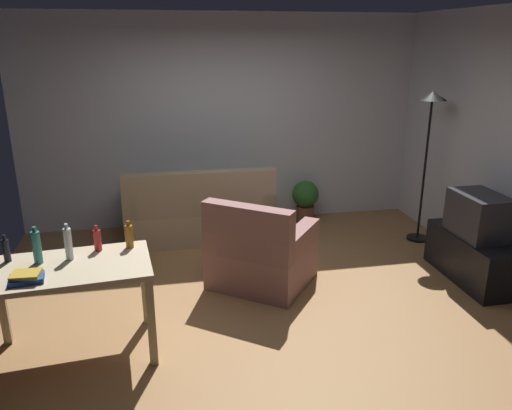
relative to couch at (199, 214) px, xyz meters
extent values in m
cube|color=#9E7042|center=(0.40, -1.59, -0.32)|extent=(5.20, 4.40, 0.02)
cube|color=silver|center=(0.40, 0.61, 1.04)|extent=(5.20, 0.10, 2.70)
cube|color=tan|center=(0.00, 0.06, -0.11)|extent=(1.79, 0.84, 0.40)
cube|color=tan|center=(0.00, -0.28, 0.35)|extent=(1.79, 0.16, 0.52)
cube|color=tan|center=(0.81, 0.06, 0.20)|extent=(0.16, 0.84, 0.22)
cube|color=tan|center=(-0.81, 0.06, 0.20)|extent=(0.16, 0.84, 0.22)
cube|color=black|center=(2.65, -1.69, -0.07)|extent=(0.44, 1.10, 0.48)
cube|color=#2D2D33|center=(2.65, -1.69, 0.39)|extent=(0.40, 0.60, 0.44)
cube|color=black|center=(2.86, -1.69, 0.39)|extent=(0.01, 0.52, 0.36)
cylinder|color=black|center=(2.65, -0.58, -0.29)|extent=(0.26, 0.26, 0.03)
cylinder|color=black|center=(2.65, -0.58, 0.56)|extent=(0.03, 0.03, 1.68)
cone|color=black|center=(2.65, -0.58, 1.45)|extent=(0.32, 0.32, 0.10)
cube|color=#C6B28E|center=(-1.16, -2.27, 0.43)|extent=(1.26, 0.81, 0.04)
cube|color=tan|center=(-0.58, -2.52, 0.05)|extent=(0.07, 0.07, 0.72)
cube|color=tan|center=(-1.75, -2.01, 0.05)|extent=(0.07, 0.07, 0.72)
cube|color=tan|center=(-0.63, -1.90, 0.05)|extent=(0.07, 0.07, 0.72)
cylinder|color=brown|center=(1.45, 0.31, -0.20)|extent=(0.24, 0.24, 0.22)
sphere|color=#2D6B28|center=(1.45, 0.31, 0.08)|extent=(0.36, 0.36, 0.36)
cube|color=#996B66|center=(0.52, -1.33, -0.11)|extent=(1.22, 1.21, 0.40)
cube|color=#8C625D|center=(0.32, -1.61, 0.35)|extent=(0.82, 0.67, 0.52)
cube|color=#926661|center=(0.82, -1.56, 0.20)|extent=(0.63, 0.77, 0.22)
cube|color=#926661|center=(0.23, -1.11, 0.20)|extent=(0.63, 0.77, 0.22)
cylinder|color=black|center=(-1.62, -2.10, 0.54)|extent=(0.05, 0.05, 0.18)
cylinder|color=black|center=(-1.62, -2.10, 0.65)|extent=(0.02, 0.02, 0.04)
cylinder|color=teal|center=(-1.39, -2.17, 0.58)|extent=(0.06, 0.06, 0.25)
cylinder|color=teal|center=(-1.39, -2.17, 0.72)|extent=(0.03, 0.03, 0.04)
cylinder|color=silver|center=(-1.16, -2.15, 0.58)|extent=(0.06, 0.06, 0.25)
cylinder|color=silver|center=(-1.16, -2.15, 0.72)|extent=(0.03, 0.03, 0.04)
cylinder|color=#AD2323|center=(-0.97, -2.01, 0.54)|extent=(0.06, 0.06, 0.17)
cylinder|color=#AD2323|center=(-0.97, -2.01, 0.64)|extent=(0.03, 0.03, 0.04)
cylinder|color=#9E6019|center=(-0.72, -2.00, 0.55)|extent=(0.06, 0.06, 0.19)
cylinder|color=#9E6019|center=(-0.72, -2.00, 0.66)|extent=(0.03, 0.03, 0.04)
cube|color=navy|center=(-1.40, -2.48, 0.47)|extent=(0.25, 0.19, 0.04)
cube|color=#B7932D|center=(-1.41, -2.48, 0.51)|extent=(0.20, 0.16, 0.03)
camera|label=1|loc=(-0.44, -5.88, 2.06)|focal=35.17mm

